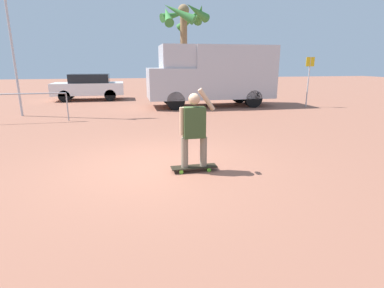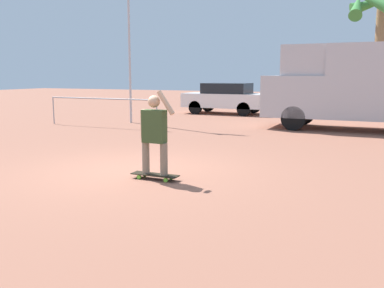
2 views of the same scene
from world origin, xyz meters
The scene contains 8 objects.
ground_plane centered at (0.00, 0.00, 0.00)m, with size 80.00×80.00×0.00m, color #935B47.
skateboard centered at (0.76, -0.48, 0.08)m, with size 0.93×0.26×0.10m.
person_skateboarder centered at (0.76, -0.48, 0.93)m, with size 0.71×0.22×1.56m.
camper_van centered at (3.78, 8.72, 1.62)m, with size 6.24×2.20×2.96m.
parked_car_white centered at (-2.68, 12.87, 0.80)m, with size 4.03×1.88×1.52m.
palm_tree_near_van centered at (4.19, 18.43, 5.30)m, with size 3.92×4.12×6.66m.
flagpole centered at (-4.71, 7.48, 3.89)m, with size 1.18×0.12×6.75m.
street_sign centered at (8.29, 7.44, 1.55)m, with size 0.44×0.06×2.41m.
Camera 1 is at (-0.49, -6.07, 2.11)m, focal length 28.00 mm.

